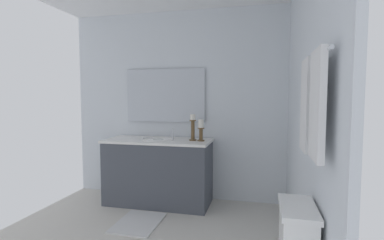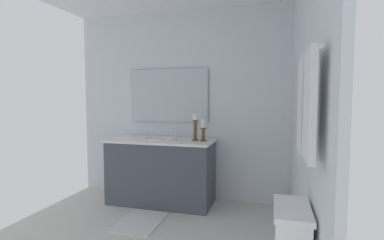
% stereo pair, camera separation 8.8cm
% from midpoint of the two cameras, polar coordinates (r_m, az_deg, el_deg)
% --- Properties ---
extents(wall_back, '(2.61, 0.04, 2.45)m').
position_cam_midpoint_polar(wall_back, '(2.45, 20.15, 1.68)').
color(wall_back, silver).
rests_on(wall_back, ground).
extents(wall_left, '(0.04, 2.86, 2.45)m').
position_cam_midpoint_polar(wall_left, '(3.91, -3.59, 2.84)').
color(wall_left, silver).
rests_on(wall_left, ground).
extents(vanity_cabinet, '(0.58, 1.33, 0.81)m').
position_cam_midpoint_polar(vanity_cabinet, '(3.76, -7.22, -9.87)').
color(vanity_cabinet, '#474C56').
rests_on(vanity_cabinet, ground).
extents(sink_basin, '(0.40, 0.40, 0.24)m').
position_cam_midpoint_polar(sink_basin, '(3.69, -7.26, -4.36)').
color(sink_basin, white).
rests_on(sink_basin, vanity_cabinet).
extents(mirror, '(0.02, 1.07, 0.70)m').
position_cam_midpoint_polar(mirror, '(3.91, -5.90, 4.77)').
color(mirror, silver).
extents(candle_holder_tall, '(0.09, 0.09, 0.26)m').
position_cam_midpoint_polar(candle_holder_tall, '(3.52, 1.04, -1.89)').
color(candle_holder_tall, brown).
rests_on(candle_holder_tall, vanity_cabinet).
extents(candle_holder_short, '(0.09, 0.09, 0.32)m').
position_cam_midpoint_polar(candle_holder_short, '(3.55, -0.55, -1.33)').
color(candle_holder_short, brown).
rests_on(candle_holder_short, vanity_cabinet).
extents(towel_bar, '(0.72, 0.02, 0.02)m').
position_cam_midpoint_polar(towel_bar, '(1.66, 21.55, 11.10)').
color(towel_bar, silver).
extents(towel_near_vanity, '(0.26, 0.03, 0.54)m').
position_cam_midpoint_polar(towel_near_vanity, '(1.82, 19.99, 2.68)').
color(towel_near_vanity, white).
rests_on(towel_near_vanity, towel_bar).
extents(towel_center, '(0.27, 0.03, 0.52)m').
position_cam_midpoint_polar(towel_center, '(1.47, 21.57, 2.71)').
color(towel_center, white).
rests_on(towel_center, towel_bar).
extents(bath_mat, '(0.60, 0.44, 0.02)m').
position_cam_midpoint_polar(bath_mat, '(3.34, -11.15, -18.98)').
color(bath_mat, silver).
rests_on(bath_mat, ground).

